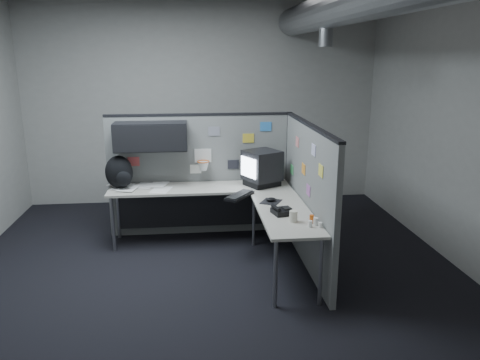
{
  "coord_description": "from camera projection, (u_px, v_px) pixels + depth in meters",
  "views": [
    {
      "loc": [
        -0.2,
        -4.77,
        2.35
      ],
      "look_at": [
        0.34,
        0.35,
        0.98
      ],
      "focal_mm": 35.0,
      "sensor_mm": 36.0,
      "label": 1
    }
  ],
  "objects": [
    {
      "name": "bottles",
      "position": [
        314.0,
        222.0,
        4.6
      ],
      "size": [
        0.14,
        0.18,
        0.09
      ],
      "rotation": [
        0.0,
        0.0,
        -0.08
      ],
      "color": "silver",
      "rests_on": "desk"
    },
    {
      "name": "mouse",
      "position": [
        271.0,
        200.0,
        5.34
      ],
      "size": [
        0.29,
        0.31,
        0.05
      ],
      "rotation": [
        0.0,
        0.0,
        0.28
      ],
      "color": "black",
      "rests_on": "desk"
    },
    {
      "name": "cup",
      "position": [
        293.0,
        216.0,
        4.69
      ],
      "size": [
        0.09,
        0.09,
        0.11
      ],
      "primitive_type": "cylinder",
      "rotation": [
        0.0,
        0.0,
        -0.06
      ],
      "color": "beige",
      "rests_on": "desk"
    },
    {
      "name": "backpack",
      "position": [
        119.0,
        173.0,
        5.84
      ],
      "size": [
        0.38,
        0.34,
        0.42
      ],
      "rotation": [
        0.0,
        0.0,
        0.18
      ],
      "color": "black",
      "rests_on": "desk"
    },
    {
      "name": "monitor",
      "position": [
        262.0,
        168.0,
        5.97
      ],
      "size": [
        0.54,
        0.54,
        0.45
      ],
      "rotation": [
        0.0,
        0.0,
        -0.3
      ],
      "color": "black",
      "rests_on": "desk"
    },
    {
      "name": "keyboard",
      "position": [
        239.0,
        195.0,
        5.53
      ],
      "size": [
        0.4,
        0.46,
        0.04
      ],
      "rotation": [
        0.0,
        0.0,
        0.16
      ],
      "color": "black",
      "rests_on": "desk"
    },
    {
      "name": "phone",
      "position": [
        281.0,
        211.0,
        4.93
      ],
      "size": [
        0.22,
        0.24,
        0.09
      ],
      "rotation": [
        0.0,
        0.0,
        0.08
      ],
      "color": "black",
      "rests_on": "desk"
    },
    {
      "name": "desk",
      "position": [
        221.0,
        202.0,
        5.74
      ],
      "size": [
        2.31,
        2.11,
        0.73
      ],
      "color": "#AFAB9E",
      "rests_on": "ground"
    },
    {
      "name": "partition_right",
      "position": [
        307.0,
        195.0,
        5.32
      ],
      "size": [
        0.07,
        2.23,
        1.63
      ],
      "color": "slate",
      "rests_on": "ground"
    },
    {
      "name": "room",
      "position": [
        265.0,
        82.0,
        4.73
      ],
      "size": [
        5.62,
        5.62,
        3.22
      ],
      "color": "black",
      "rests_on": "ground"
    },
    {
      "name": "papers",
      "position": [
        139.0,
        186.0,
        5.96
      ],
      "size": [
        0.85,
        0.69,
        0.02
      ],
      "rotation": [
        0.0,
        0.0,
        -0.26
      ],
      "color": "white",
      "rests_on": "desk"
    },
    {
      "name": "partition_back",
      "position": [
        188.0,
        163.0,
        6.11
      ],
      "size": [
        2.44,
        0.42,
        1.63
      ],
      "color": "slate",
      "rests_on": "ground"
    }
  ]
}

